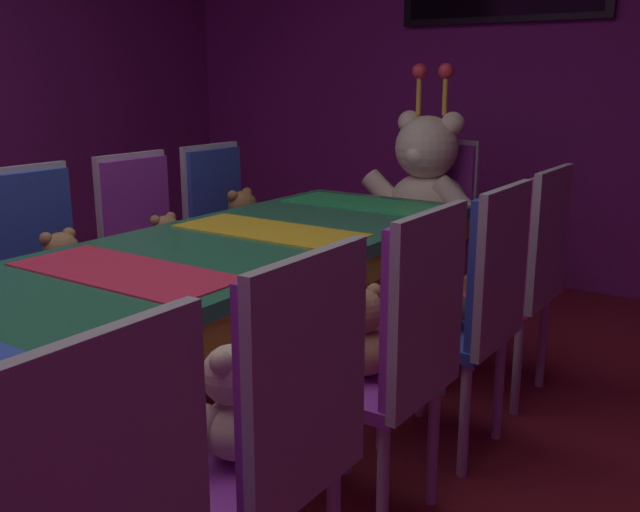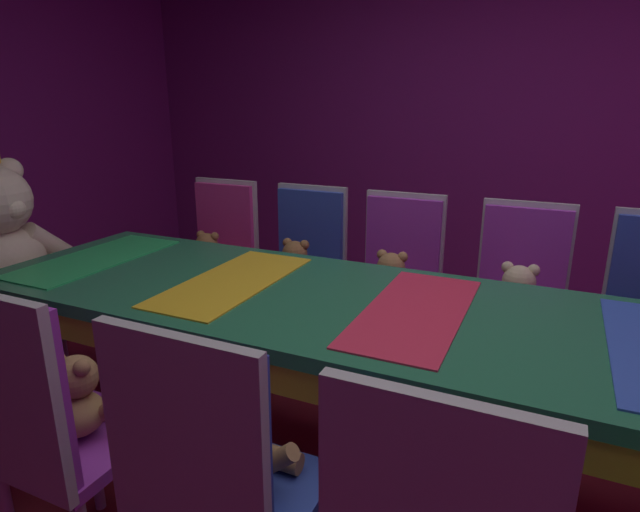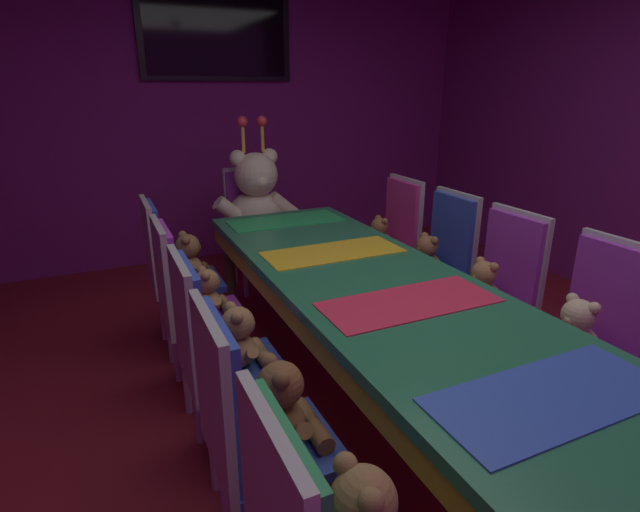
{
  "view_description": "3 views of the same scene",
  "coord_description": "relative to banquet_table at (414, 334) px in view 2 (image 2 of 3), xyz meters",
  "views": [
    {
      "loc": [
        1.72,
        -1.43,
        1.34
      ],
      "look_at": [
        0.22,
        0.77,
        0.66
      ],
      "focal_mm": 40.27,
      "sensor_mm": 36.0,
      "label": 1
    },
    {
      "loc": [
        -1.63,
        -0.39,
        1.43
      ],
      "look_at": [
        0.15,
        0.43,
        0.84
      ],
      "focal_mm": 29.29,
      "sensor_mm": 36.0,
      "label": 2
    },
    {
      "loc": [
        -1.14,
        -1.57,
        1.61
      ],
      "look_at": [
        -0.21,
        0.45,
        0.84
      ],
      "focal_mm": 27.57,
      "sensor_mm": 36.0,
      "label": 3
    }
  ],
  "objects": [
    {
      "name": "ground_plane",
      "position": [
        0.0,
        0.0,
        -0.66
      ],
      "size": [
        7.9,
        7.9,
        0.0
      ],
      "primitive_type": "plane",
      "color": "maroon"
    },
    {
      "name": "wall_right",
      "position": [
        2.6,
        0.0,
        0.74
      ],
      "size": [
        0.12,
        6.4,
        2.8
      ],
      "primitive_type": "cube",
      "color": "#721E72",
      "rests_on": "ground_plane"
    },
    {
      "name": "banquet_table",
      "position": [
        0.0,
        0.0,
        0.0
      ],
      "size": [
        0.9,
        3.46,
        0.75
      ],
      "color": "#26724C",
      "rests_on": "ground_plane"
    },
    {
      "name": "teddy_left_2",
      "position": [
        -0.68,
        -0.27,
        -0.06
      ],
      "size": [
        0.26,
        0.33,
        0.31
      ],
      "color": "brown",
      "rests_on": "chair_left_2"
    },
    {
      "name": "chair_left_3",
      "position": [
        -0.82,
        0.26,
        -0.06
      ],
      "size": [
        0.42,
        0.41,
        0.98
      ],
      "color": "#2D47B2",
      "rests_on": "ground_plane"
    },
    {
      "name": "teddy_left_3",
      "position": [
        -0.67,
        0.26,
        -0.08
      ],
      "size": [
        0.23,
        0.3,
        0.29
      ],
      "color": "#9E7247",
      "rests_on": "chair_left_3"
    },
    {
      "name": "chair_left_4",
      "position": [
        -0.82,
        0.83,
        -0.06
      ],
      "size": [
        0.42,
        0.41,
        0.98
      ],
      "color": "purple",
      "rests_on": "ground_plane"
    },
    {
      "name": "teddy_left_4",
      "position": [
        -0.68,
        0.83,
        -0.09
      ],
      "size": [
        0.21,
        0.28,
        0.26
      ],
      "color": "#9E7247",
      "rests_on": "chair_left_4"
    },
    {
      "name": "chair_right_2",
      "position": [
        0.83,
        -0.28,
        -0.06
      ],
      "size": [
        0.42,
        0.41,
        0.98
      ],
      "rotation": [
        0.0,
        0.0,
        3.14
      ],
      "color": "purple",
      "rests_on": "ground_plane"
    },
    {
      "name": "teddy_right_2",
      "position": [
        0.69,
        -0.28,
        -0.08
      ],
      "size": [
        0.24,
        0.3,
        0.29
      ],
      "rotation": [
        0.0,
        0.0,
        3.14
      ],
      "color": "beige",
      "rests_on": "chair_right_2"
    },
    {
      "name": "chair_right_3",
      "position": [
        0.83,
        0.3,
        -0.06
      ],
      "size": [
        0.42,
        0.41,
        0.98
      ],
      "rotation": [
        0.0,
        0.0,
        3.14
      ],
      "color": "purple",
      "rests_on": "ground_plane"
    },
    {
      "name": "teddy_right_3",
      "position": [
        0.68,
        0.3,
        -0.08
      ],
      "size": [
        0.23,
        0.29,
        0.28
      ],
      "rotation": [
        0.0,
        0.0,
        3.14
      ],
      "color": "#9E7247",
      "rests_on": "chair_right_3"
    },
    {
      "name": "chair_right_4",
      "position": [
        0.84,
        0.83,
        -0.06
      ],
      "size": [
        0.42,
        0.41,
        0.98
      ],
      "rotation": [
        0.0,
        0.0,
        3.14
      ],
      "color": "#2D47B2",
      "rests_on": "ground_plane"
    },
    {
      "name": "teddy_right_4",
      "position": [
        0.7,
        0.83,
        -0.08
      ],
      "size": [
        0.22,
        0.29,
        0.27
      ],
      "rotation": [
        0.0,
        0.0,
        3.14
      ],
      "color": "olive",
      "rests_on": "chair_right_4"
    },
    {
      "name": "chair_right_5",
      "position": [
        0.83,
        1.38,
        -0.06
      ],
      "size": [
        0.42,
        0.41,
        0.98
      ],
      "rotation": [
        0.0,
        0.0,
        3.14
      ],
      "color": "#CC338C",
      "rests_on": "ground_plane"
    },
    {
      "name": "teddy_right_5",
      "position": [
        0.69,
        1.38,
        -0.09
      ],
      "size": [
        0.21,
        0.27,
        0.26
      ],
      "rotation": [
        0.0,
        0.0,
        3.14
      ],
      "color": "olive",
      "rests_on": "chair_right_5"
    },
    {
      "name": "king_teddy_bear",
      "position": [
        -0.0,
        2.1,
        0.1
      ],
      "size": [
        0.73,
        0.57,
        0.94
      ],
      "rotation": [
        0.0,
        0.0,
        -1.57
      ],
      "color": "beige",
      "rests_on": "throne_chair"
    }
  ]
}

